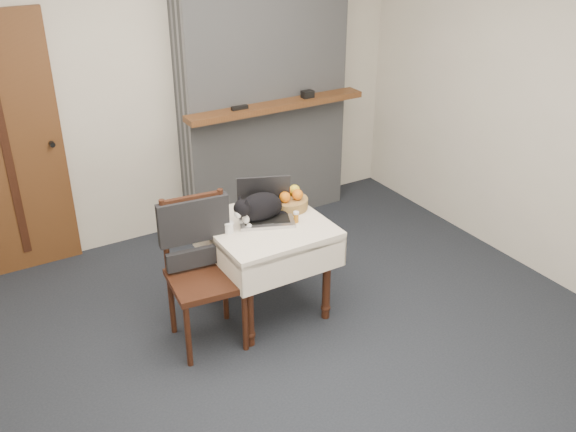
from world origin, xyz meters
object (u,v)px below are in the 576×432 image
(door, at_px, (6,150))
(fruit_basket, at_px, (289,200))
(side_table, at_px, (267,238))
(laptop, at_px, (265,208))
(chair, at_px, (199,251))
(pill_bottle, at_px, (296,217))
(cat, at_px, (261,207))
(cream_jar, at_px, (229,227))

(door, distance_m, fruit_basket, 2.13)
(side_table, xyz_separation_m, fruit_basket, (0.25, 0.12, 0.17))
(laptop, bearing_deg, chair, -147.18)
(side_table, distance_m, pill_bottle, 0.25)
(door, relative_size, cat, 4.14)
(laptop, xyz_separation_m, fruit_basket, (0.21, 0.04, -0.01))
(door, relative_size, laptop, 4.35)
(cream_jar, bearing_deg, laptop, 13.13)
(door, relative_size, fruit_basket, 7.56)
(chair, bearing_deg, laptop, 16.70)
(side_table, bearing_deg, fruit_basket, 26.34)
(door, distance_m, side_table, 2.07)
(side_table, height_order, laptop, laptop)
(laptop, xyz_separation_m, pill_bottle, (0.14, -0.17, -0.03))
(door, relative_size, side_table, 2.56)
(side_table, distance_m, chair, 0.51)
(cat, bearing_deg, pill_bottle, -53.02)
(cream_jar, xyz_separation_m, chair, (-0.23, -0.03, -0.10))
(door, distance_m, laptop, 2.00)
(laptop, relative_size, cat, 0.95)
(side_table, distance_m, cream_jar, 0.31)
(chair, bearing_deg, pill_bottle, 0.06)
(laptop, height_order, fruit_basket, laptop)
(side_table, relative_size, laptop, 1.69)
(cream_jar, distance_m, pill_bottle, 0.47)
(cat, bearing_deg, cream_jar, 175.83)
(fruit_basket, bearing_deg, side_table, -153.66)
(side_table, bearing_deg, pill_bottle, -26.94)
(pill_bottle, bearing_deg, side_table, 153.06)
(laptop, relative_size, chair, 0.46)
(pill_bottle, bearing_deg, laptop, 129.17)
(door, xyz_separation_m, side_table, (1.36, -1.50, -0.41))
(laptop, height_order, pill_bottle, laptop)
(cat, bearing_deg, side_table, -94.43)
(door, bearing_deg, laptop, -45.32)
(side_table, xyz_separation_m, laptop, (0.04, 0.08, 0.18))
(cat, distance_m, cream_jar, 0.28)
(side_table, bearing_deg, door, 132.28)
(side_table, height_order, cream_jar, cream_jar)
(laptop, distance_m, fruit_basket, 0.22)
(cream_jar, relative_size, pill_bottle, 0.94)
(side_table, relative_size, cream_jar, 10.64)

